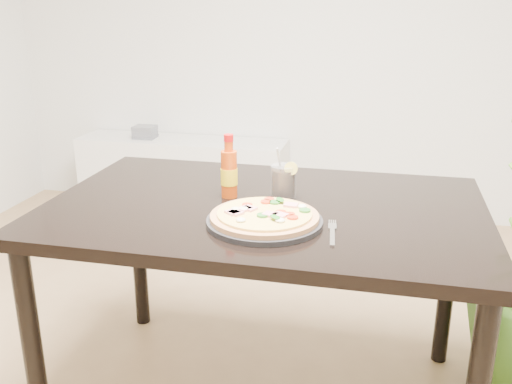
% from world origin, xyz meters
% --- Properties ---
extents(dining_table, '(1.40, 0.90, 0.75)m').
position_xyz_m(dining_table, '(0.16, 0.26, 0.67)').
color(dining_table, black).
rests_on(dining_table, ground).
extents(plate, '(0.34, 0.34, 0.02)m').
position_xyz_m(plate, '(0.19, 0.09, 0.76)').
color(plate, black).
rests_on(plate, dining_table).
extents(pizza, '(0.32, 0.32, 0.03)m').
position_xyz_m(pizza, '(0.19, 0.09, 0.78)').
color(pizza, tan).
rests_on(pizza, plate).
extents(hot_sauce_bottle, '(0.07, 0.07, 0.21)m').
position_xyz_m(hot_sauce_bottle, '(0.03, 0.31, 0.83)').
color(hot_sauce_bottle, '#C6430B').
rests_on(hot_sauce_bottle, dining_table).
extents(cola_cup, '(0.09, 0.09, 0.17)m').
position_xyz_m(cola_cup, '(0.20, 0.33, 0.80)').
color(cola_cup, black).
rests_on(cola_cup, dining_table).
extents(fork, '(0.04, 0.19, 0.00)m').
position_xyz_m(fork, '(0.39, 0.07, 0.75)').
color(fork, silver).
rests_on(fork, dining_table).
extents(media_console, '(1.40, 0.34, 0.50)m').
position_xyz_m(media_console, '(-0.80, 2.07, 0.25)').
color(media_console, white).
rests_on(media_console, ground).
extents(cd_stack, '(0.14, 0.12, 0.08)m').
position_xyz_m(cd_stack, '(-1.05, 2.05, 0.54)').
color(cd_stack, slate).
rests_on(cd_stack, media_console).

